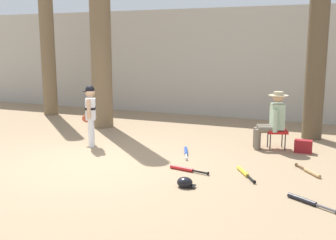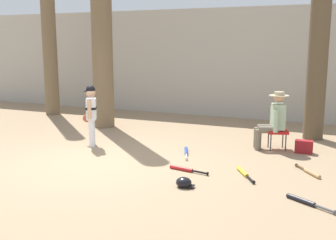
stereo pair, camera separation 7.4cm
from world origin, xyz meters
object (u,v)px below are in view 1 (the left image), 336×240
tree_far_left (47,26)px  bat_black_composite (306,201)px  bat_yellow_trainer (244,172)px  bat_wood_tan (310,172)px  young_ballplayer (90,112)px  handbag_beside_stool (303,146)px  tree_behind_spectator (317,52)px  batting_helmet_black (185,182)px  folding_stool (277,132)px  bat_red_barrel (185,169)px  seated_spectator (272,119)px  bat_blue_youth (186,152)px  tree_near_player (100,30)px

tree_far_left → bat_black_composite: tree_far_left is taller
bat_yellow_trainer → bat_wood_tan: bearing=24.3°
young_ballplayer → handbag_beside_stool: young_ballplayer is taller
tree_behind_spectator → bat_black_composite: tree_behind_spectator is taller
tree_behind_spectator → batting_helmet_black: bearing=-110.5°
tree_behind_spectator → folding_stool: 2.17m
bat_red_barrel → batting_helmet_black: 0.81m
bat_black_composite → batting_helmet_black: 1.76m
tree_far_left → bat_yellow_trainer: size_ratio=8.47×
seated_spectator → bat_red_barrel: size_ratio=1.61×
tree_far_left → bat_blue_youth: bearing=-26.8°
tree_behind_spectator → seated_spectator: tree_behind_spectator is taller
bat_black_composite → tree_behind_spectator: bearing=92.4°
tree_behind_spectator → bat_wood_tan: tree_behind_spectator is taller
bat_wood_tan → bat_red_barrel: bearing=-161.7°
tree_near_player → seated_spectator: 4.90m
tree_far_left → batting_helmet_black: 8.12m
seated_spectator → batting_helmet_black: seated_spectator is taller
bat_wood_tan → bat_black_composite: bearing=-88.9°
young_ballplayer → batting_helmet_black: (2.76, -1.66, -0.67)m
young_ballplayer → tree_far_left: bearing=139.0°
tree_behind_spectator → seated_spectator: size_ratio=3.75×
bat_wood_tan → bat_black_composite: 1.39m
tree_behind_spectator → bat_red_barrel: size_ratio=6.06×
young_ballplayer → tree_far_left: tree_far_left is taller
bat_yellow_trainer → bat_blue_youth: bearing=147.0°
seated_spectator → bat_wood_tan: 1.80m
bat_wood_tan → bat_yellow_trainer: same height
handbag_beside_stool → bat_yellow_trainer: (-0.80, -1.85, -0.10)m
folding_stool → seated_spectator: size_ratio=0.42×
bat_black_composite → bat_blue_youth: bearing=143.1°
seated_spectator → tree_near_player: bearing=171.4°
handbag_beside_stool → batting_helmet_black: handbag_beside_stool is taller
tree_near_player → bat_yellow_trainer: size_ratio=8.41×
bat_red_barrel → bat_wood_tan: size_ratio=1.22×
tree_near_player → batting_helmet_black: tree_near_player is taller
handbag_beside_stool → batting_helmet_black: 3.18m
tree_near_player → bat_wood_tan: (5.34, -2.13, -2.48)m
tree_near_player → tree_behind_spectator: size_ratio=1.31×
handbag_beside_stool → seated_spectator: bearing=173.5°
handbag_beside_stool → bat_red_barrel: 2.72m
bat_blue_youth → bat_black_composite: size_ratio=1.18×
tree_behind_spectator → bat_wood_tan: size_ratio=7.42×
folding_stool → tree_far_left: 7.67m
bat_red_barrel → batting_helmet_black: batting_helmet_black is taller
tree_behind_spectator → handbag_beside_stool: 2.33m
folding_stool → bat_wood_tan: (0.77, -1.49, -0.33)m
batting_helmet_black → young_ballplayer: bearing=148.9°
young_ballplayer → seated_spectator: (3.62, 1.21, -0.10)m
tree_far_left → tree_near_player: bearing=-22.7°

